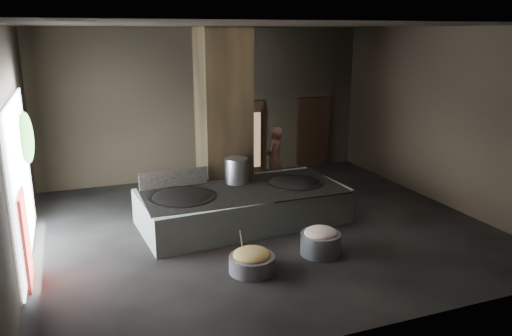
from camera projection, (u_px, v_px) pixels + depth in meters
name	position (u px, v px, depth m)	size (l,w,h in m)	color
floor	(262.00, 227.00, 11.64)	(10.00, 9.00, 0.10)	black
ceiling	(262.00, 23.00, 10.43)	(10.00, 9.00, 0.10)	black
back_wall	(207.00, 104.00, 15.13)	(10.00, 0.10, 4.50)	black
front_wall	(382.00, 189.00, 6.93)	(10.00, 0.10, 4.50)	black
left_wall	(10.00, 149.00, 9.29)	(0.10, 9.00, 4.50)	black
right_wall	(445.00, 117.00, 12.77)	(0.10, 9.00, 4.50)	black
pillar	(223.00, 118.00, 12.64)	(1.20, 1.20, 4.50)	black
hearth_platform	(243.00, 206.00, 11.72)	(4.70, 2.25, 0.82)	#B8CCBC
platform_cap	(242.00, 190.00, 11.61)	(4.60, 2.21, 0.03)	black
wok_left	(182.00, 200.00, 11.08)	(1.48, 1.48, 0.41)	black
wok_left_rim	(182.00, 197.00, 11.06)	(1.51, 1.51, 0.05)	black
wok_right	(294.00, 185.00, 12.14)	(1.38, 1.38, 0.39)	black
wok_right_rim	(294.00, 183.00, 12.12)	(1.41, 1.41, 0.05)	black
stock_pot	(237.00, 170.00, 12.04)	(0.57, 0.57, 0.61)	#A9ABB1
splash_guard	(174.00, 178.00, 11.73)	(1.64, 0.06, 0.41)	black
cook	(275.00, 159.00, 14.08)	(0.66, 0.43, 1.81)	brown
veg_basin	(252.00, 264.00, 9.36)	(0.86, 0.86, 0.32)	gray
veg_fill	(252.00, 254.00, 9.31)	(0.71, 0.71, 0.22)	#A7B055
ladle	(242.00, 243.00, 9.34)	(0.03, 0.03, 0.68)	#A9ABB1
meat_basin	(321.00, 244.00, 10.09)	(0.81, 0.81, 0.45)	gray
meat_fill	(321.00, 233.00, 10.03)	(0.68, 0.68, 0.26)	tan
doorway_near	(245.00, 139.00, 15.76)	(1.18, 0.08, 2.38)	black
doorway_near_glow	(249.00, 141.00, 15.73)	(0.74, 0.04, 1.76)	#8C6647
doorway_far	(313.00, 133.00, 16.59)	(1.18, 0.08, 2.38)	black
doorway_far_glow	(306.00, 134.00, 16.67)	(0.80, 0.04, 1.88)	#8C6647
left_opening	(21.00, 179.00, 9.68)	(0.04, 4.20, 3.10)	white
pavilion_sliver	(26.00, 240.00, 8.73)	(0.05, 0.90, 1.70)	maroon
tree_silhouette	(27.00, 138.00, 10.55)	(0.28, 1.10, 1.10)	#194714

